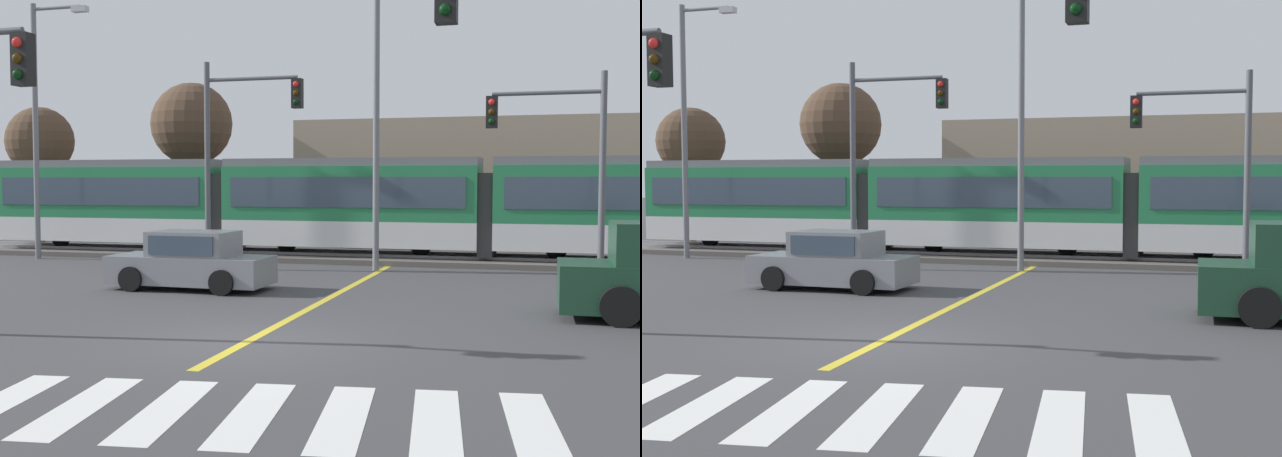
{
  "view_description": "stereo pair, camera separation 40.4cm",
  "coord_description": "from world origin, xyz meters",
  "views": [
    {
      "loc": [
        5.03,
        -12.99,
        2.82
      ],
      "look_at": [
        -0.57,
        6.69,
        1.6
      ],
      "focal_mm": 45.0,
      "sensor_mm": 36.0,
      "label": 1
    },
    {
      "loc": [
        5.42,
        -12.88,
        2.82
      ],
      "look_at": [
        -0.57,
        6.69,
        1.6
      ],
      "focal_mm": 45.0,
      "sensor_mm": 36.0,
      "label": 2
    }
  ],
  "objects": [
    {
      "name": "traffic_light_near_right",
      "position": [
        5.85,
        -0.92,
        4.31
      ],
      "size": [
        3.75,
        0.38,
        6.58
      ],
      "color": "#515459",
      "rests_on": "ground"
    },
    {
      "name": "ground_plane",
      "position": [
        0.0,
        0.0,
        0.0
      ],
      "size": [
        200.0,
        200.0,
        0.0
      ],
      "primitive_type": "plane",
      "color": "#3D3D3F"
    },
    {
      "name": "lane_centre_line",
      "position": [
        0.0,
        5.31,
        0.0
      ],
      "size": [
        0.2,
        15.1,
        0.01
      ],
      "primitive_type": "cube",
      "color": "gold",
      "rests_on": "ground"
    },
    {
      "name": "crosswalk_stripe_5",
      "position": [
        0.55,
        -4.17,
        0.0
      ],
      "size": [
        0.93,
        2.85,
        0.01
      ],
      "primitive_type": "cube",
      "rotation": [
        0.0,
        0.0,
        0.13
      ],
      "color": "silver",
      "rests_on": "ground"
    },
    {
      "name": "rail_near",
      "position": [
        0.0,
        14.14,
        0.23
      ],
      "size": [
        120.0,
        0.08,
        0.1
      ],
      "primitive_type": "cube",
      "color": "#939399",
      "rests_on": "track_bed"
    },
    {
      "name": "crosswalk_stripe_8",
      "position": [
        3.82,
        -3.73,
        0.0
      ],
      "size": [
        0.93,
        2.85,
        0.01
      ],
      "primitive_type": "cube",
      "rotation": [
        0.0,
        0.0,
        0.13
      ],
      "color": "silver",
      "rests_on": "ground"
    },
    {
      "name": "bare_tree_west",
      "position": [
        -10.25,
        19.84,
        5.31
      ],
      "size": [
        3.63,
        3.63,
        7.16
      ],
      "color": "brown",
      "rests_on": "ground"
    },
    {
      "name": "crosswalk_stripe_3",
      "position": [
        -1.64,
        -4.46,
        0.0
      ],
      "size": [
        0.93,
        2.85,
        0.01
      ],
      "primitive_type": "cube",
      "rotation": [
        0.0,
        0.0,
        0.13
      ],
      "color": "silver",
      "rests_on": "ground"
    },
    {
      "name": "street_lamp_west",
      "position": [
        -12.55,
        12.05,
        5.16
      ],
      "size": [
        2.28,
        0.28,
        9.13
      ],
      "color": "slate",
      "rests_on": "ground"
    },
    {
      "name": "crosswalk_stripe_6",
      "position": [
        1.64,
        -4.02,
        0.0
      ],
      "size": [
        0.93,
        2.85,
        0.01
      ],
      "primitive_type": "cube",
      "rotation": [
        0.0,
        0.0,
        0.13
      ],
      "color": "silver",
      "rests_on": "ground"
    },
    {
      "name": "rail_far",
      "position": [
        0.0,
        15.58,
        0.23
      ],
      "size": [
        120.0,
        0.08,
        0.1
      ],
      "primitive_type": "cube",
      "color": "#939399",
      "rests_on": "track_bed"
    },
    {
      "name": "crosswalk_stripe_7",
      "position": [
        2.73,
        -3.88,
        0.0
      ],
      "size": [
        0.93,
        2.85,
        0.01
      ],
      "primitive_type": "cube",
      "rotation": [
        0.0,
        0.0,
        0.13
      ],
      "color": "silver",
      "rests_on": "ground"
    },
    {
      "name": "traffic_light_far_left",
      "position": [
        -4.39,
        10.57,
        4.22
      ],
      "size": [
        3.25,
        0.38,
        6.56
      ],
      "color": "#515459",
      "rests_on": "ground"
    },
    {
      "name": "traffic_light_far_right",
      "position": [
        5.37,
        10.35,
        3.77
      ],
      "size": [
        3.25,
        0.38,
        5.82
      ],
      "color": "#515459",
      "rests_on": "ground"
    },
    {
      "name": "sedan_crossing",
      "position": [
        -3.87,
        6.02,
        0.7
      ],
      "size": [
        4.24,
        2.0,
        1.52
      ],
      "color": "gray",
      "rests_on": "ground"
    },
    {
      "name": "crosswalk_stripe_9",
      "position": [
        4.91,
        -3.59,
        0.0
      ],
      "size": [
        0.93,
        2.85,
        0.01
      ],
      "primitive_type": "cube",
      "rotation": [
        0.0,
        0.0,
        0.13
      ],
      "color": "silver",
      "rests_on": "ground"
    },
    {
      "name": "street_lamp_centre",
      "position": [
        0.06,
        11.58,
        5.14
      ],
      "size": [
        2.33,
        0.28,
        9.08
      ],
      "color": "slate",
      "rests_on": "ground"
    },
    {
      "name": "light_rail_tram",
      "position": [
        -1.7,
        14.85,
        2.05
      ],
      "size": [
        28.0,
        2.64,
        3.43
      ],
      "color": "silver",
      "rests_on": "track_bed"
    },
    {
      "name": "crosswalk_stripe_4",
      "position": [
        -0.55,
        -4.31,
        0.0
      ],
      "size": [
        0.93,
        2.85,
        0.01
      ],
      "primitive_type": "cube",
      "rotation": [
        0.0,
        0.0,
        0.13
      ],
      "color": "silver",
      "rests_on": "ground"
    },
    {
      "name": "bare_tree_far_west",
      "position": [
        -17.58,
        19.15,
        4.62
      ],
      "size": [
        3.12,
        3.12,
        6.22
      ],
      "color": "brown",
      "rests_on": "ground"
    },
    {
      "name": "track_bed",
      "position": [
        0.0,
        14.86,
        0.09
      ],
      "size": [
        120.0,
        4.0,
        0.18
      ],
      "primitive_type": "cube",
      "color": "#56514C",
      "rests_on": "ground"
    },
    {
      "name": "building_backdrop_far",
      "position": [
        5.41,
        23.27,
        2.72
      ],
      "size": [
        22.12,
        6.0,
        5.45
      ],
      "primitive_type": "cube",
      "color": "gray",
      "rests_on": "ground"
    }
  ]
}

